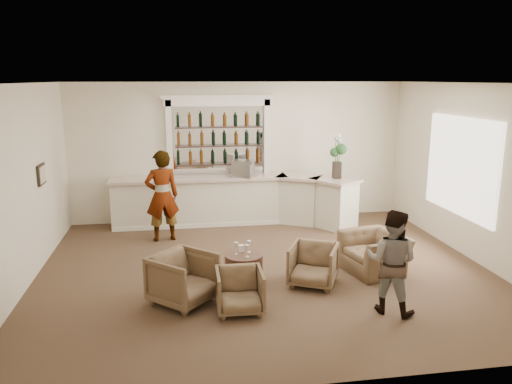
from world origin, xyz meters
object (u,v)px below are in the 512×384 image
sommelier (162,196)px  armchair_left (183,279)px  flower_vase (337,154)px  armchair_center (240,291)px  guest (392,262)px  armchair_far (374,253)px  cocktail_table (244,268)px  bar_counter (236,200)px  armchair_right (313,265)px  espresso_machine (243,169)px

sommelier → armchair_left: (0.37, -3.15, -0.58)m
armchair_left → flower_vase: size_ratio=0.85×
armchair_center → flower_vase: size_ratio=0.69×
sommelier → guest: 5.18m
guest → armchair_center: size_ratio=2.21×
armchair_left → armchair_center: 0.92m
guest → armchair_far: guest is taller
cocktail_table → armchair_left: 1.20m
armchair_left → flower_vase: (3.57, 3.57, 1.32)m
bar_counter → flower_vase: (2.27, -0.54, 1.14)m
armchair_left → armchair_right: (2.15, 0.36, -0.04)m
cocktail_table → armchair_far: (2.36, 0.12, 0.10)m
cocktail_table → flower_vase: 4.17m
cocktail_table → armchair_right: bearing=-13.1°
armchair_right → bar_counter: bearing=129.4°
guest → armchair_center: guest is taller
armchair_center → armchair_far: 2.81m
guest → flower_vase: 4.48m
armchair_far → armchair_right: bearing=-86.0°
sommelier → armchair_center: (1.18, -3.57, -0.65)m
bar_counter → armchair_left: 4.32m
armchair_right → espresso_machine: espresso_machine is taller
guest → armchair_left: size_ratio=1.80×
armchair_left → armchair_right: size_ratio=1.13×
cocktail_table → armchair_right: armchair_right is taller
armchair_center → espresso_machine: 4.65m
bar_counter → sommelier: bearing=-150.0°
guest → flower_vase: (0.57, 4.34, 0.94)m
sommelier → guest: bearing=119.4°
guest → espresso_machine: size_ratio=3.48×
sommelier → bar_counter: bearing=-161.2°
cocktail_table → guest: 2.48m
bar_counter → armchair_left: (-1.30, -4.11, -0.18)m
armchair_center → espresso_machine: size_ratio=1.58×
armchair_left → flower_vase: 5.22m
armchair_left → sommelier: bearing=49.9°
armchair_right → flower_vase: 3.77m
sommelier → armchair_left: 3.23m
armchair_right → espresso_machine: bearing=126.9°
sommelier → armchair_far: bearing=136.0°
armchair_center → armchair_right: size_ratio=0.92×
armchair_left → armchair_center: size_ratio=1.23×
armchair_center → armchair_right: armchair_right is taller
espresso_machine → armchair_far: bearing=-36.3°
cocktail_table → armchair_far: bearing=2.9°
espresso_machine → flower_vase: bearing=10.7°
sommelier → armchair_left: bearing=85.5°
sommelier → armchair_center: size_ratio=2.76×
cocktail_table → armchair_far: 2.36m
guest → armchair_right: bearing=-15.1°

